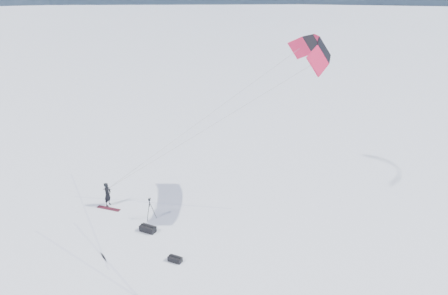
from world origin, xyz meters
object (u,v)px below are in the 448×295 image
at_px(snowboard, 109,208).
at_px(tripod, 150,206).
at_px(gear_bag_a, 148,229).
at_px(gear_bag_b, 175,259).
at_px(snowkiter, 109,205).

distance_m(snowboard, tripod, 3.30).
bearing_deg(snowboard, tripod, -3.00).
height_order(gear_bag_a, gear_bag_b, gear_bag_a).
height_order(snowkiter, gear_bag_b, snowkiter).
bearing_deg(gear_bag_a, gear_bag_b, -29.91).
bearing_deg(gear_bag_a, snowboard, 164.48).
bearing_deg(snowkiter, gear_bag_b, -124.76).
bearing_deg(snowboard, snowkiter, 124.00).
relative_size(snowboard, gear_bag_b, 2.15).
bearing_deg(snowkiter, snowboard, -150.21).
xyz_separation_m(snowboard, gear_bag_b, (6.55, -3.72, 0.12)).
xyz_separation_m(tripod, gear_bag_a, (0.58, -1.39, -0.72)).
xyz_separation_m(snowkiter, snowboard, (0.27, -0.41, 0.02)).
xyz_separation_m(snowboard, gear_bag_a, (3.76, -1.59, 0.17)).
bearing_deg(gear_bag_b, snowboard, 156.24).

